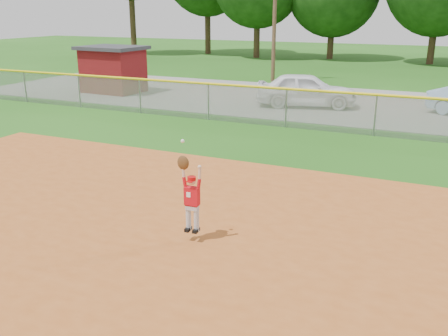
{
  "coord_description": "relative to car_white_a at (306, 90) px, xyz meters",
  "views": [
    {
      "loc": [
        2.31,
        -8.28,
        4.42
      ],
      "look_at": [
        -1.96,
        1.15,
        1.1
      ],
      "focal_mm": 40.0,
      "sensor_mm": 36.0,
      "label": 1
    }
  ],
  "objects": [
    {
      "name": "car_white_a",
      "position": [
        0.0,
        0.0,
        0.0
      ],
      "size": [
        4.91,
        2.99,
        1.56
      ],
      "primitive_type": "imported",
      "rotation": [
        0.0,
        0.0,
        1.84
      ],
      "color": "white",
      "rests_on": "parking_strip"
    },
    {
      "name": "utility_shed",
      "position": [
        -10.75,
        -0.16,
        0.46
      ],
      "size": [
        3.49,
        2.8,
        2.49
      ],
      "color": "#5C0D0E",
      "rests_on": "ground"
    },
    {
      "name": "outfield_fence",
      "position": [
        3.77,
        -4.41,
        0.07
      ],
      "size": [
        40.06,
        0.1,
        1.55
      ],
      "color": "gray",
      "rests_on": "ground"
    },
    {
      "name": "power_lines",
      "position": [
        4.77,
        7.59,
        3.87
      ],
      "size": [
        19.4,
        0.24,
        9.0
      ],
      "color": "#4C3823",
      "rests_on": "ground"
    },
    {
      "name": "parking_strip",
      "position": [
        3.77,
        1.59,
        -0.8
      ],
      "size": [
        44.0,
        10.0,
        0.03
      ],
      "primitive_type": "cube",
      "color": "slate",
      "rests_on": "ground"
    },
    {
      "name": "ground",
      "position": [
        3.77,
        -14.41,
        -0.81
      ],
      "size": [
        120.0,
        120.0,
        0.0
      ],
      "primitive_type": "plane",
      "color": "#1F5513",
      "rests_on": "ground"
    },
    {
      "name": "ballplayer",
      "position": [
        1.78,
        -14.76,
        0.18
      ],
      "size": [
        0.5,
        0.22,
        1.85
      ],
      "color": "silver",
      "rests_on": "ground"
    }
  ]
}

